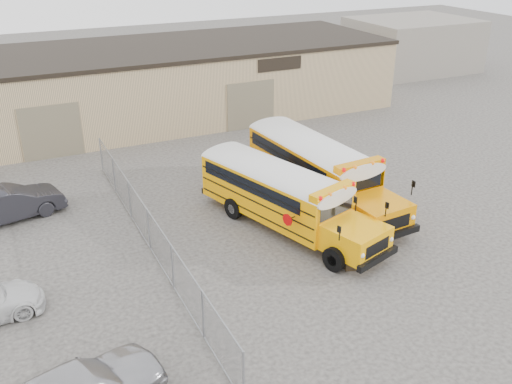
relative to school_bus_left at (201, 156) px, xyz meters
name	(u,v)px	position (x,y,z in m)	size (l,w,h in m)	color
ground	(319,251)	(1.99, -7.89, -1.56)	(120.00, 120.00, 0.00)	#363532
warehouse	(165,81)	(1.99, 12.10, 0.81)	(30.20, 10.20, 4.67)	#D0B481
chainlink_fence	(149,229)	(-4.01, -4.89, -0.66)	(0.07, 18.07, 1.81)	gray
distant_building_right	(412,44)	(25.99, 16.11, 0.64)	(10.00, 8.00, 4.40)	gray
school_bus_left	(201,156)	(0.00, 0.00, 0.00)	(4.83, 9.48, 2.70)	#FFA301
school_bus_right	(254,130)	(3.91, 2.27, 0.10)	(3.21, 10.00, 2.88)	orange
tarp_bundle	(356,250)	(2.63, -9.38, -0.90)	(1.08, 1.03, 1.29)	black
car_dark	(9,204)	(-8.80, 0.25, -0.80)	(1.61, 4.60, 1.52)	black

